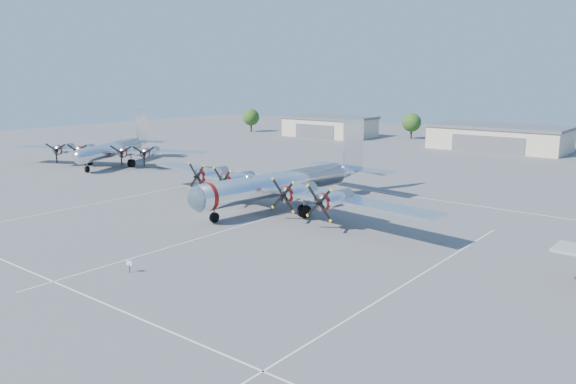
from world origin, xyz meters
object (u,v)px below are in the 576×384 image
Objects in this scene: hangar_west at (330,126)px; tree_west at (412,122)px; bomber_west at (115,165)px; main_bomber_b29 at (284,207)px; hangar_center at (499,137)px; tree_far_west at (251,117)px; info_placard at (129,264)px.

tree_west reaches higher than hangar_west.
main_bomber_b29 is at bearing -33.24° from bomber_west.
hangar_center reaches higher than main_bomber_b29.
tree_west is (-25.00, 8.04, 1.51)m from hangar_center.
tree_far_west is at bearing -176.76° from hangar_center.
hangar_west is 21.61m from tree_west.
bomber_west is 60.53m from info_placard.
info_placard is (47.99, -98.94, -1.98)m from hangar_west.
hangar_center is 99.00m from info_placard.
tree_far_west is at bearing -165.07° from tree_west.
tree_far_west is 0.15× the size of main_bomber_b29.
hangar_west is 0.49× the size of main_bomber_b29.
tree_far_west reaches higher than main_bomber_b29.
tree_west is at bearing 112.87° from main_bomber_b29.
tree_far_west is 1.00× the size of tree_west.
info_placard is at bearing -58.05° from bomber_west.
bomber_west is at bearing -125.92° from hangar_center.
tree_far_west reaches higher than hangar_west.
main_bomber_b29 is at bearing -45.24° from tree_far_west.
tree_west is at bearing 162.18° from hangar_center.
tree_far_west is 46.57m from tree_west.
hangar_center is 4.31× the size of tree_far_west.
bomber_west is at bearing -70.01° from tree_far_west.
hangar_center is 27.59× the size of info_placard.
tree_far_west is 6.41× the size of info_placard.
hangar_west is at bearing 9.01° from tree_far_west.
tree_far_west reaches higher than hangar_center.
main_bomber_b29 is at bearing 83.79° from info_placard.
hangar_center is 26.30m from tree_west.
hangar_west is at bearing 180.00° from hangar_center.
main_bomber_b29 is (22.96, -80.54, -4.22)m from tree_west.
tree_far_west is at bearing -170.99° from hangar_west.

